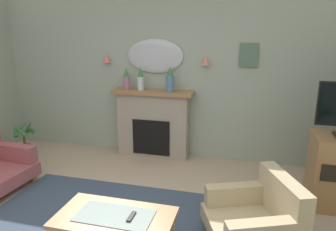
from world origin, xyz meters
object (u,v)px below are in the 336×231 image
(fireplace, at_px, (153,124))
(armchair_in_corner, at_px, (258,216))
(mantel_vase_centre, at_px, (141,79))
(coffee_table, at_px, (115,221))
(mantel_vase_right, at_px, (170,80))
(wall_sconce_left, at_px, (106,58))
(tv_remote, at_px, (131,217))
(mantel_vase_left, at_px, (126,78))
(framed_picture, at_px, (249,55))
(potted_plant_small_fern, at_px, (24,138))
(wall_sconce_right, at_px, (206,61))
(wall_mirror, at_px, (155,56))

(fireplace, relative_size, armchair_in_corner, 1.28)
(mantel_vase_centre, bearing_deg, fireplace, 8.06)
(armchair_in_corner, bearing_deg, coffee_table, -157.27)
(mantel_vase_right, distance_m, wall_sconce_left, 1.20)
(wall_sconce_left, height_order, tv_remote, wall_sconce_left)
(mantel_vase_right, height_order, wall_sconce_left, wall_sconce_left)
(mantel_vase_left, distance_m, tv_remote, 2.80)
(fireplace, distance_m, mantel_vase_centre, 0.80)
(framed_picture, height_order, potted_plant_small_fern, framed_picture)
(wall_sconce_left, xyz_separation_m, potted_plant_small_fern, (-1.34, -0.62, -1.35))
(framed_picture, height_order, armchair_in_corner, framed_picture)
(coffee_table, distance_m, tv_remote, 0.18)
(fireplace, height_order, framed_picture, framed_picture)
(wall_sconce_left, distance_m, potted_plant_small_fern, 2.01)
(armchair_in_corner, bearing_deg, mantel_vase_left, 138.37)
(mantel_vase_left, relative_size, framed_picture, 1.05)
(wall_sconce_right, height_order, armchair_in_corner, wall_sconce_right)
(framed_picture, distance_m, armchair_in_corner, 2.55)
(fireplace, distance_m, mantel_vase_left, 0.90)
(framed_picture, bearing_deg, armchair_in_corner, -84.52)
(wall_mirror, bearing_deg, framed_picture, 0.38)
(fireplace, xyz_separation_m, wall_sconce_left, (-0.85, 0.09, 1.09))
(mantel_vase_centre, xyz_separation_m, framed_picture, (1.70, 0.18, 0.41))
(mantel_vase_centre, distance_m, mantel_vase_right, 0.50)
(fireplace, distance_m, wall_mirror, 1.15)
(mantel_vase_left, xyz_separation_m, framed_picture, (1.95, 0.18, 0.40))
(wall_sconce_right, bearing_deg, mantel_vase_centre, -173.48)
(mantel_vase_left, bearing_deg, coffee_table, -71.09)
(fireplace, xyz_separation_m, potted_plant_small_fern, (-2.19, -0.53, -0.27))
(wall_sconce_left, relative_size, wall_sconce_right, 1.00)
(potted_plant_small_fern, bearing_deg, wall_mirror, 16.95)
(mantel_vase_left, relative_size, mantel_vase_right, 0.90)
(fireplace, distance_m, tv_remote, 2.55)
(tv_remote, xyz_separation_m, armchair_in_corner, (1.14, 0.54, -0.15))
(fireplace, bearing_deg, framed_picture, 5.77)
(wall_mirror, xyz_separation_m, wall_sconce_right, (0.85, -0.05, -0.05))
(wall_sconce_left, height_order, armchair_in_corner, wall_sconce_left)
(mantel_vase_left, relative_size, wall_sconce_right, 2.69)
(framed_picture, height_order, tv_remote, framed_picture)
(coffee_table, relative_size, armchair_in_corner, 1.03)
(potted_plant_small_fern, bearing_deg, wall_sconce_left, 24.72)
(fireplace, distance_m, coffee_table, 2.53)
(coffee_table, xyz_separation_m, potted_plant_small_fern, (-2.59, 1.96, -0.08))
(mantel_vase_right, xyz_separation_m, framed_picture, (1.20, 0.18, 0.40))
(wall_sconce_left, bearing_deg, coffee_table, -64.28)
(wall_sconce_right, bearing_deg, wall_sconce_left, 180.00)
(mantel_vase_left, height_order, wall_sconce_left, wall_sconce_left)
(tv_remote, xyz_separation_m, potted_plant_small_fern, (-2.75, 1.95, -0.15))
(fireplace, xyz_separation_m, coffee_table, (0.39, -2.49, -0.19))
(mantel_vase_left, relative_size, coffee_table, 0.34)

